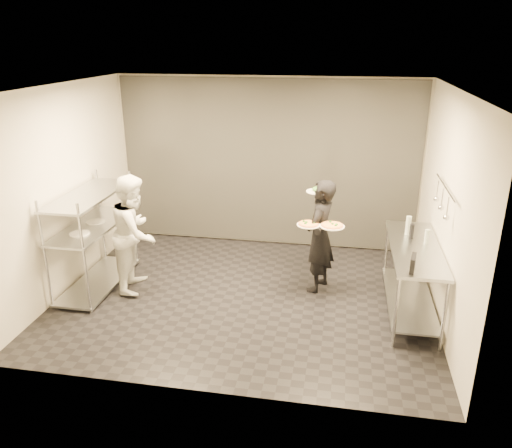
% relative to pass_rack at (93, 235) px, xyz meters
% --- Properties ---
extents(room_shell, '(5.00, 4.00, 2.80)m').
position_rel_pass_rack_xyz_m(room_shell, '(2.15, 1.18, 0.63)').
color(room_shell, black).
rests_on(room_shell, ground).
extents(pass_rack, '(0.60, 1.60, 1.50)m').
position_rel_pass_rack_xyz_m(pass_rack, '(0.00, 0.00, 0.00)').
color(pass_rack, '#AEB0B5').
rests_on(pass_rack, ground).
extents(prep_counter, '(0.60, 1.80, 0.92)m').
position_rel_pass_rack_xyz_m(prep_counter, '(4.33, 0.00, -0.14)').
color(prep_counter, '#AEB0B5').
rests_on(prep_counter, ground).
extents(utensil_rail, '(0.07, 1.20, 0.31)m').
position_rel_pass_rack_xyz_m(utensil_rail, '(4.58, 0.00, 0.78)').
color(utensil_rail, '#AEB0B5').
rests_on(utensil_rail, room_shell).
extents(waiter, '(0.55, 0.67, 1.60)m').
position_rel_pass_rack_xyz_m(waiter, '(3.12, 0.43, 0.03)').
color(waiter, black).
rests_on(waiter, ground).
extents(chef, '(0.71, 0.87, 1.65)m').
position_rel_pass_rack_xyz_m(chef, '(0.60, 0.05, 0.05)').
color(chef, silver).
rests_on(chef, ground).
extents(pizza_plate_near, '(0.31, 0.31, 0.05)m').
position_rel_pass_rack_xyz_m(pizza_plate_near, '(2.98, 0.19, 0.29)').
color(pizza_plate_near, white).
rests_on(pizza_plate_near, waiter).
extents(pizza_plate_far, '(0.33, 0.33, 0.05)m').
position_rel_pass_rack_xyz_m(pizza_plate_far, '(3.29, 0.22, 0.28)').
color(pizza_plate_far, white).
rests_on(pizza_plate_far, waiter).
extents(salad_plate, '(0.30, 0.30, 0.07)m').
position_rel_pass_rack_xyz_m(salad_plate, '(3.05, 0.69, 0.61)').
color(salad_plate, white).
rests_on(salad_plate, waiter).
extents(pos_monitor, '(0.09, 0.25, 0.17)m').
position_rel_pass_rack_xyz_m(pos_monitor, '(4.21, -0.72, 0.24)').
color(pos_monitor, black).
rests_on(pos_monitor, prep_counter).
extents(bottle_green, '(0.07, 0.07, 0.25)m').
position_rel_pass_rack_xyz_m(bottle_green, '(4.27, 0.40, 0.28)').
color(bottle_green, '#95A295').
rests_on(bottle_green, prep_counter).
extents(bottle_clear, '(0.06, 0.06, 0.20)m').
position_rel_pass_rack_xyz_m(bottle_clear, '(4.47, 0.10, 0.25)').
color(bottle_clear, '#95A295').
rests_on(bottle_clear, prep_counter).
extents(bottle_dark, '(0.06, 0.06, 0.20)m').
position_rel_pass_rack_xyz_m(bottle_dark, '(4.30, 0.26, 0.25)').
color(bottle_dark, black).
rests_on(bottle_dark, prep_counter).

